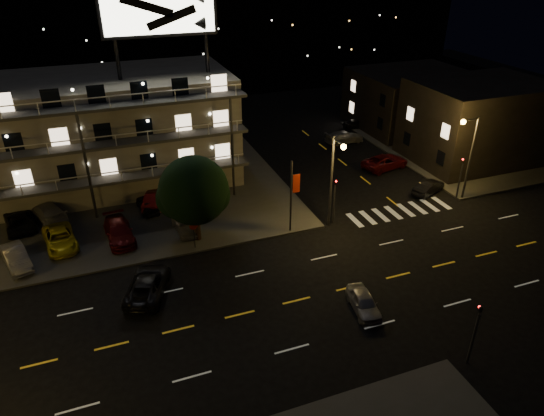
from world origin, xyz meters
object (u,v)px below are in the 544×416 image
object	(u,v)px
tree	(193,192)
road_car_west	(148,284)
lot_car_7	(46,211)
road_car_east	(364,302)
lot_car_4	(185,222)
side_car_0	(428,187)
lot_car_2	(60,239)

from	to	relation	value
tree	road_car_west	bearing A→B (deg)	-130.53
tree	lot_car_7	xyz separation A→B (m)	(-11.43, 7.71, -3.46)
tree	road_car_east	xyz separation A→B (m)	(8.28, -12.18, -3.74)
lot_car_4	side_car_0	size ratio (longest dim) A/B	1.05
lot_car_7	side_car_0	distance (m)	34.88
lot_car_2	lot_car_7	size ratio (longest dim) A/B	0.93
side_car_0	road_car_east	xyz separation A→B (m)	(-14.43, -12.77, -0.03)
side_car_0	lot_car_2	bearing A→B (deg)	61.53
tree	side_car_0	xyz separation A→B (m)	(22.71, 0.59, -3.71)
tree	lot_car_4	world-z (taller)	tree
lot_car_2	road_car_east	bearing A→B (deg)	-48.24
lot_car_7	lot_car_2	bearing A→B (deg)	78.45
lot_car_4	road_car_east	size ratio (longest dim) A/B	1.14
lot_car_4	lot_car_7	world-z (taller)	lot_car_7
lot_car_7	lot_car_4	bearing A→B (deg)	126.65
lot_car_2	road_car_west	world-z (taller)	lot_car_2
side_car_0	road_car_east	size ratio (longest dim) A/B	1.09
side_car_0	lot_car_4	bearing A→B (deg)	62.43
tree	road_car_east	bearing A→B (deg)	-55.79
road_car_east	lot_car_4	bearing A→B (deg)	131.63
tree	lot_car_2	distance (m)	11.22
lot_car_2	road_car_west	distance (m)	9.92
lot_car_2	side_car_0	xyz separation A→B (m)	(33.00, -2.13, -0.17)
road_car_east	road_car_west	distance (m)	14.58
lot_car_4	road_car_west	distance (m)	8.23
lot_car_4	lot_car_7	size ratio (longest dim) A/B	0.80
lot_car_7	tree	bearing A→B (deg)	121.61
lot_car_7	road_car_east	bearing A→B (deg)	110.36
lot_car_7	road_car_east	distance (m)	28.00
lot_car_2	side_car_0	distance (m)	33.07
lot_car_7	road_car_west	distance (m)	14.80
lot_car_4	road_car_east	distance (m)	16.51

